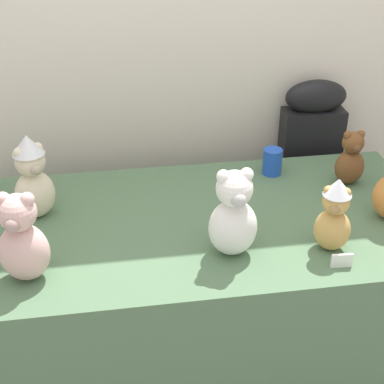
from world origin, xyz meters
TOP-DOWN VIEW (x-y plane):
  - wall_back at (0.00, 0.94)m, footprint 7.00×0.08m
  - display_table at (0.00, 0.25)m, footprint 1.83×0.88m
  - instrument_case at (0.65, 0.82)m, footprint 0.28×0.13m
  - teddy_bear_cream at (-0.56, 0.37)m, footprint 0.19×0.18m
  - teddy_bear_chestnut at (0.67, 0.43)m, footprint 0.12×0.11m
  - teddy_bear_honey at (0.43, 0.01)m, footprint 0.15×0.15m
  - teddy_bear_blush at (-0.56, 0.00)m, footprint 0.18×0.16m
  - teddy_bear_snow at (0.10, 0.04)m, footprint 0.17×0.15m
  - party_cup_blue at (0.39, 0.56)m, footprint 0.08×0.08m
  - name_card_front_left at (0.43, -0.10)m, footprint 0.07×0.01m

SIDE VIEW (x-z plane):
  - display_table at x=0.00m, z-range 0.00..0.74m
  - instrument_case at x=0.65m, z-range 0.00..1.05m
  - name_card_front_left at x=0.43m, z-range 0.74..0.79m
  - party_cup_blue at x=0.39m, z-range 0.74..0.85m
  - teddy_bear_chestnut at x=0.67m, z-range 0.73..0.96m
  - teddy_bear_honey at x=0.43m, z-range 0.74..1.00m
  - teddy_bear_blush at x=-0.56m, z-range 0.73..1.04m
  - teddy_bear_snow at x=0.10m, z-range 0.73..1.04m
  - teddy_bear_cream at x=-0.56m, z-range 0.74..1.06m
  - wall_back at x=0.00m, z-range 0.00..2.60m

